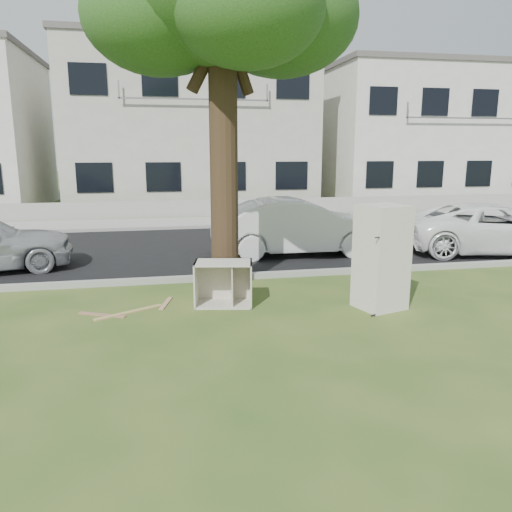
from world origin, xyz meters
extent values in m
plane|color=#2E4D1B|center=(0.00, 0.00, 0.00)|extent=(120.00, 120.00, 0.00)
cube|color=black|center=(0.00, 6.00, 0.01)|extent=(120.00, 7.00, 0.01)
cube|color=gray|center=(0.00, 2.45, 0.00)|extent=(120.00, 0.18, 0.12)
cube|color=gray|center=(0.00, 9.55, 0.00)|extent=(120.00, 0.18, 0.12)
cube|color=gray|center=(0.00, 11.00, 0.01)|extent=(120.00, 2.80, 0.01)
cube|color=gray|center=(0.00, 12.60, 0.35)|extent=(120.00, 0.15, 0.70)
cylinder|color=black|center=(-0.40, 1.80, 2.60)|extent=(0.54, 0.54, 5.20)
cube|color=beige|center=(0.00, 17.50, 3.60)|extent=(11.00, 8.00, 7.20)
cube|color=#595451|center=(0.00, 17.50, 7.32)|extent=(11.22, 8.16, 0.24)
cube|color=white|center=(12.00, 17.50, 3.30)|extent=(10.00, 8.00, 6.60)
cube|color=#595451|center=(12.00, 17.50, 6.72)|extent=(10.20, 8.16, 0.24)
cube|color=beige|center=(2.09, 0.05, 0.91)|extent=(0.91, 0.88, 1.81)
cube|color=white|center=(-0.57, 0.75, 0.39)|extent=(1.11, 0.80, 0.79)
cube|color=tan|center=(-2.23, 0.58, 0.01)|extent=(1.13, 0.71, 0.02)
cube|color=#94674D|center=(-2.67, 0.54, 0.01)|extent=(0.81, 0.46, 0.02)
cube|color=tan|center=(-1.60, 0.98, 0.01)|extent=(0.26, 0.72, 0.02)
imported|color=silver|center=(1.92, 4.67, 0.74)|extent=(4.54, 1.68, 1.48)
imported|color=white|center=(7.12, 3.83, 0.66)|extent=(5.12, 3.20, 1.32)
camera|label=1|loc=(-1.68, -7.79, 2.74)|focal=35.00mm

